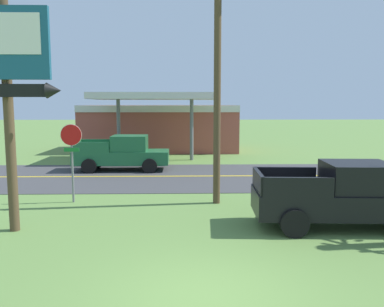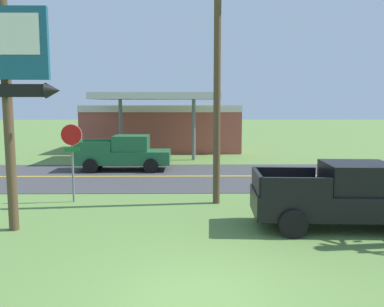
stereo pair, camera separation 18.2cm
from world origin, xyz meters
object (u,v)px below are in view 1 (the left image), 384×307
at_px(gas_station, 160,126).
at_px(pickup_green_on_road, 123,153).
at_px(utility_pole, 217,70).
at_px(pickup_black_parked_on_lawn, 344,196).
at_px(stop_sign, 72,149).
at_px(motel_sign, 7,73).

bearing_deg(gas_station, pickup_green_on_road, -98.83).
relative_size(utility_pole, pickup_black_parked_on_lawn, 1.73).
height_order(pickup_black_parked_on_lawn, pickup_green_on_road, same).
height_order(utility_pole, gas_station, utility_pole).
bearing_deg(stop_sign, pickup_black_parked_on_lawn, -20.38).
bearing_deg(pickup_black_parked_on_lawn, gas_station, 107.84).
bearing_deg(gas_station, stop_sign, -97.78).
xyz_separation_m(motel_sign, gas_station, (3.08, 20.72, -2.60)).
relative_size(motel_sign, pickup_black_parked_on_lawn, 1.25).
relative_size(motel_sign, gas_station, 0.55).
bearing_deg(stop_sign, gas_station, 82.22).
xyz_separation_m(utility_pole, pickup_green_on_road, (-4.57, 7.59, -3.96)).
bearing_deg(stop_sign, motel_sign, -101.78).
distance_m(pickup_black_parked_on_lawn, pickup_green_on_road, 13.42).
relative_size(utility_pole, pickup_green_on_road, 1.76).
distance_m(gas_station, pickup_black_parked_on_lawn, 21.57).
xyz_separation_m(stop_sign, pickup_green_on_road, (0.82, 7.35, -1.06)).
xyz_separation_m(motel_sign, utility_pole, (6.13, 3.29, 0.38)).
xyz_separation_m(gas_station, pickup_green_on_road, (-1.53, -9.84, -0.98)).
height_order(motel_sign, stop_sign, motel_sign).
xyz_separation_m(stop_sign, utility_pole, (5.39, -0.24, 2.89)).
xyz_separation_m(utility_pole, gas_station, (-3.05, 17.43, -2.98)).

